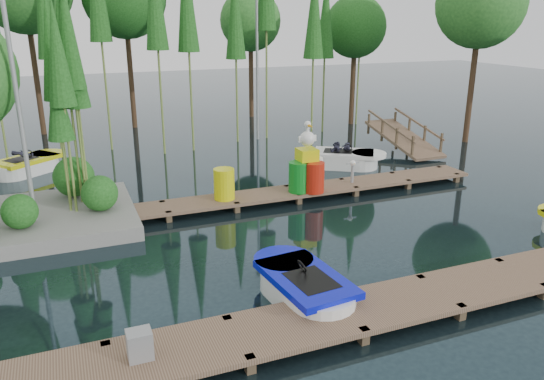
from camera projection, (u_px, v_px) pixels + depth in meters
name	position (u px, v px, depth m)	size (l,w,h in m)	color
ground_plane	(262.00, 237.00, 13.99)	(90.00, 90.00, 0.00)	#1C2E34
near_dock	(347.00, 314.00, 9.95)	(18.00, 1.50, 0.50)	brown
far_dock	(263.00, 196.00, 16.47)	(15.00, 1.20, 0.50)	brown
tree_screen	(115.00, 1.00, 20.68)	(34.42, 18.53, 10.31)	#402B1B
lamp_island	(13.00, 72.00, 12.90)	(0.30, 0.30, 7.25)	gray
lamp_rear	(257.00, 46.00, 23.76)	(0.30, 0.30, 7.25)	gray
ramp	(403.00, 138.00, 22.72)	(1.50, 3.94, 1.49)	brown
boat_blue	(304.00, 289.00, 10.78)	(1.56, 2.98, 0.96)	white
boat_yellow_far	(28.00, 165.00, 19.60)	(2.97, 2.73, 1.40)	white
boat_white_far	(345.00, 159.00, 20.40)	(3.17, 2.69, 1.38)	white
utility_cabinet	(140.00, 345.00, 8.50)	(0.40, 0.34, 0.49)	gray
yellow_barrel	(224.00, 184.00, 15.86)	(0.63, 0.63, 0.94)	#D3D50B
drum_cluster	(308.00, 170.00, 16.63)	(1.28, 1.17, 2.21)	#0D791C
seagull_post	(353.00, 168.00, 17.41)	(0.48, 0.26, 0.76)	gray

